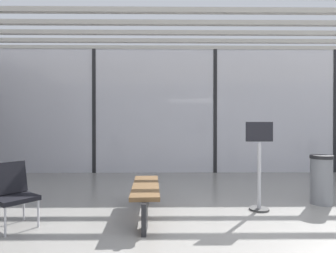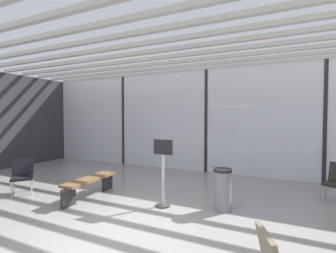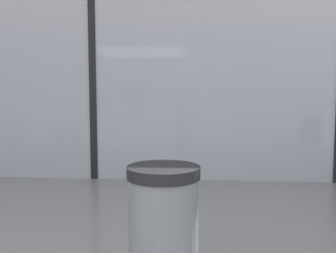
{
  "view_description": "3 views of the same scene",
  "coord_description": "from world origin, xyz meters",
  "px_view_note": "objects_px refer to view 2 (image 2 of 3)",
  "views": [
    {
      "loc": [
        -1.46,
        -2.9,
        1.4
      ],
      "look_at": [
        -1.33,
        8.08,
        1.31
      ],
      "focal_mm": 29.84,
      "sensor_mm": 36.0,
      "label": 1
    },
    {
      "loc": [
        2.36,
        -2.94,
        1.91
      ],
      "look_at": [
        -1.54,
        5.32,
        1.57
      ],
      "focal_mm": 25.64,
      "sensor_mm": 36.0,
      "label": 2
    },
    {
      "loc": [
        1.43,
        0.23,
        1.21
      ],
      "look_at": [
        0.9,
        8.17,
        0.53
      ],
      "focal_mm": 36.59,
      "sensor_mm": 36.0,
      "label": 3
    }
  ],
  "objects_px": {
    "parked_airplane": "(201,117)",
    "trash_bin": "(222,189)",
    "waiting_bench": "(90,182)",
    "lounge_chair_2": "(23,173)",
    "info_sign": "(163,175)"
  },
  "relations": [
    {
      "from": "waiting_bench",
      "to": "info_sign",
      "type": "relative_size",
      "value": 1.18
    },
    {
      "from": "waiting_bench",
      "to": "info_sign",
      "type": "xyz_separation_m",
      "value": [
        1.84,
        0.24,
        0.32
      ]
    },
    {
      "from": "trash_bin",
      "to": "info_sign",
      "type": "xyz_separation_m",
      "value": [
        -1.21,
        -0.32,
        0.25
      ]
    },
    {
      "from": "trash_bin",
      "to": "parked_airplane",
      "type": "bearing_deg",
      "value": 110.3
    },
    {
      "from": "waiting_bench",
      "to": "info_sign",
      "type": "bearing_deg",
      "value": -85.19
    },
    {
      "from": "waiting_bench",
      "to": "parked_airplane",
      "type": "bearing_deg",
      "value": -3.24
    },
    {
      "from": "parked_airplane",
      "to": "waiting_bench",
      "type": "relative_size",
      "value": 6.32
    },
    {
      "from": "lounge_chair_2",
      "to": "info_sign",
      "type": "height_order",
      "value": "info_sign"
    },
    {
      "from": "parked_airplane",
      "to": "trash_bin",
      "type": "relative_size",
      "value": 12.48
    },
    {
      "from": "trash_bin",
      "to": "info_sign",
      "type": "distance_m",
      "value": 1.27
    },
    {
      "from": "info_sign",
      "to": "lounge_chair_2",
      "type": "bearing_deg",
      "value": -169.14
    },
    {
      "from": "parked_airplane",
      "to": "info_sign",
      "type": "xyz_separation_m",
      "value": [
        1.75,
        -8.31,
        -1.25
      ]
    },
    {
      "from": "parked_airplane",
      "to": "waiting_bench",
      "type": "height_order",
      "value": "parked_airplane"
    },
    {
      "from": "lounge_chair_2",
      "to": "info_sign",
      "type": "xyz_separation_m",
      "value": [
        3.63,
        0.7,
        0.18
      ]
    },
    {
      "from": "parked_airplane",
      "to": "trash_bin",
      "type": "height_order",
      "value": "parked_airplane"
    }
  ]
}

